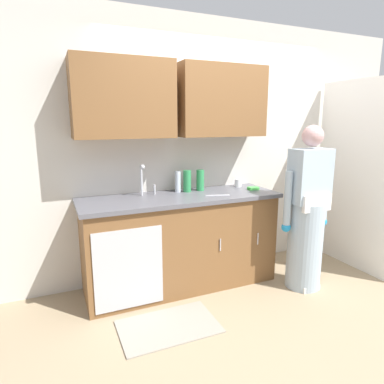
# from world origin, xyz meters

# --- Properties ---
(ground_plane) EXTENTS (9.00, 9.00, 0.00)m
(ground_plane) POSITION_xyz_m (0.00, 0.00, 0.00)
(ground_plane) COLOR #998466
(kitchen_wall_with_uppers) EXTENTS (4.80, 0.44, 2.70)m
(kitchen_wall_with_uppers) POSITION_xyz_m (-0.14, 0.99, 1.48)
(kitchen_wall_with_uppers) COLOR beige
(kitchen_wall_with_uppers) RESTS_ON ground
(closet_door_panel) EXTENTS (0.04, 1.10, 2.10)m
(closet_door_panel) POSITION_xyz_m (1.45, 0.40, 1.05)
(closet_door_panel) COLOR silver
(closet_door_panel) RESTS_ON ground
(counter_cabinet) EXTENTS (1.90, 0.62, 0.90)m
(counter_cabinet) POSITION_xyz_m (-0.55, 0.70, 0.45)
(counter_cabinet) COLOR brown
(counter_cabinet) RESTS_ON ground
(countertop) EXTENTS (1.96, 0.66, 0.04)m
(countertop) POSITION_xyz_m (-0.55, 0.70, 0.92)
(countertop) COLOR #595960
(countertop) RESTS_ON counter_cabinet
(sink) EXTENTS (0.50, 0.36, 0.35)m
(sink) POSITION_xyz_m (-0.86, 0.71, 0.93)
(sink) COLOR #B7BABF
(sink) RESTS_ON counter_cabinet
(person_at_sink) EXTENTS (0.55, 0.34, 1.62)m
(person_at_sink) POSITION_xyz_m (0.57, 0.17, 0.69)
(person_at_sink) COLOR white
(person_at_sink) RESTS_ON ground
(floor_mat) EXTENTS (0.80, 0.50, 0.01)m
(floor_mat) POSITION_xyz_m (-0.92, 0.05, 0.01)
(floor_mat) COLOR gray
(floor_mat) RESTS_ON ground
(bottle_dish_liquid) EXTENTS (0.08, 0.08, 0.22)m
(bottle_dish_liquid) POSITION_xyz_m (-0.27, 0.85, 1.05)
(bottle_dish_liquid) COLOR #2D8C4C
(bottle_dish_liquid) RESTS_ON countertop
(bottle_soap) EXTENTS (0.08, 0.08, 0.22)m
(bottle_soap) POSITION_xyz_m (-0.42, 0.84, 1.05)
(bottle_soap) COLOR #2D8C4C
(bottle_soap) RESTS_ON countertop
(bottle_cleaner_spray) EXTENTS (0.06, 0.06, 0.21)m
(bottle_cleaner_spray) POSITION_xyz_m (-0.51, 0.88, 1.05)
(bottle_cleaner_spray) COLOR silver
(bottle_cleaner_spray) RESTS_ON countertop
(cup_by_sink) EXTENTS (0.08, 0.08, 0.08)m
(cup_by_sink) POSITION_xyz_m (0.20, 0.87, 0.98)
(cup_by_sink) COLOR white
(cup_by_sink) RESTS_ON countertop
(knife_on_counter) EXTENTS (0.24, 0.10, 0.01)m
(knife_on_counter) POSITION_xyz_m (-0.22, 0.56, 0.94)
(knife_on_counter) COLOR silver
(knife_on_counter) RESTS_ON countertop
(sponge) EXTENTS (0.11, 0.07, 0.03)m
(sponge) POSITION_xyz_m (0.26, 0.65, 0.96)
(sponge) COLOR #4CBF4C
(sponge) RESTS_ON countertop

